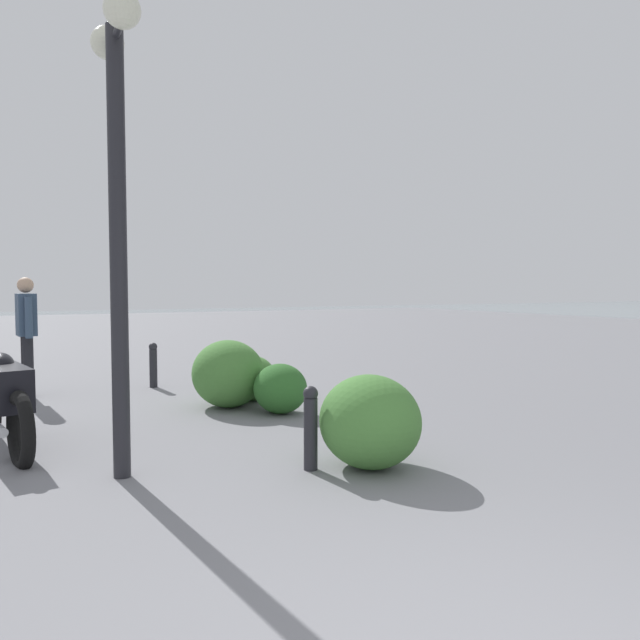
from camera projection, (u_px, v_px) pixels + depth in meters
The scene contains 9 objects.
lamppost at pixel (117, 167), 4.90m from camera, with size 0.98×0.28×3.78m.
motorcycle at pixel (3, 397), 5.93m from camera, with size 2.16×0.52×1.06m.
pedestrian at pixel (26, 328), 8.65m from camera, with size 0.62×0.27×1.71m.
bollard_near at pixel (311, 426), 5.21m from camera, with size 0.13×0.13×0.73m.
bollard_mid at pixel (153, 364), 9.50m from camera, with size 0.13×0.13×0.70m.
shrub_low at pixel (252, 378), 8.42m from camera, with size 0.73×0.66×0.62m.
shrub_round at pixel (370, 421), 5.27m from camera, with size 0.96×0.86×0.81m.
shrub_wide at pixel (228, 374), 7.94m from camera, with size 1.04×0.93×0.88m.
shrub_tall at pixel (280, 389), 7.55m from camera, with size 0.73×0.66×0.62m.
Camera 1 is at (-1.32, 1.65, 1.57)m, focal length 34.11 mm.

